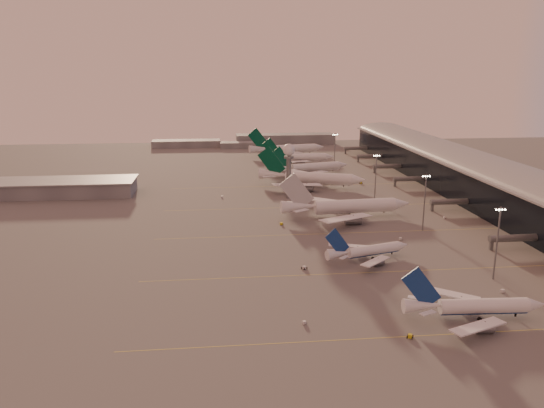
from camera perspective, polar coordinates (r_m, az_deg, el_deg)
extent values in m
plane|color=#585656|center=(174.60, 5.50, -8.79)|extent=(700.00, 700.00, 0.00)
cube|color=gold|center=(153.63, 19.52, -13.01)|extent=(180.00, 0.25, 0.02)
cube|color=gold|center=(191.34, 13.81, -7.03)|extent=(180.00, 0.25, 0.02)
cube|color=gold|center=(231.67, 10.11, -3.02)|extent=(180.00, 0.25, 0.02)
cube|color=gold|center=(273.46, 7.55, -0.22)|extent=(180.00, 0.25, 0.02)
cube|color=gold|center=(320.91, 5.49, 2.03)|extent=(180.00, 0.25, 0.02)
cube|color=black|center=(307.88, 21.44, 2.27)|extent=(36.00, 360.00, 18.00)
cylinder|color=slate|center=(306.27, 21.59, 3.91)|extent=(10.08, 360.00, 10.08)
cube|color=slate|center=(306.23, 21.60, 3.95)|extent=(40.00, 362.00, 0.80)
cylinder|color=slate|center=(227.20, 24.81, -3.34)|extent=(22.00, 2.80, 2.80)
cube|color=slate|center=(222.97, 22.53, -4.04)|extent=(1.20, 1.20, 4.40)
cylinder|color=slate|center=(276.49, 18.80, 0.25)|extent=(22.00, 2.80, 2.80)
cube|color=slate|center=(273.03, 16.85, -0.27)|extent=(1.20, 1.20, 4.40)
cylinder|color=slate|center=(326.81, 14.78, 2.65)|extent=(22.00, 2.80, 2.80)
cube|color=slate|center=(323.89, 13.09, 2.23)|extent=(1.20, 1.20, 4.40)
cylinder|color=slate|center=(365.63, 12.49, 4.00)|extent=(22.00, 2.80, 2.80)
cube|color=slate|center=(363.02, 10.97, 3.64)|extent=(1.20, 1.20, 4.40)
cylinder|color=slate|center=(405.09, 10.64, 5.09)|extent=(22.00, 2.80, 2.80)
cube|color=slate|center=(402.74, 9.25, 4.77)|extent=(1.20, 1.20, 4.40)
cylinder|color=slate|center=(443.11, 9.18, 5.95)|extent=(22.00, 2.80, 2.80)
cube|color=slate|center=(440.96, 7.91, 5.65)|extent=(1.20, 1.20, 4.40)
cube|color=slate|center=(316.19, -21.81, 1.60)|extent=(80.00, 25.00, 8.00)
cube|color=slate|center=(315.36, -21.88, 2.35)|extent=(82.00, 27.00, 0.60)
cylinder|color=slate|center=(285.55, 1.80, 2.79)|extent=(2.60, 2.60, 22.00)
cylinder|color=slate|center=(283.45, 1.82, 5.07)|extent=(5.20, 5.20, 1.20)
sphere|color=silver|center=(282.84, 1.83, 5.85)|extent=(6.40, 6.40, 6.40)
cylinder|color=slate|center=(282.31, 1.83, 6.59)|extent=(0.16, 0.16, 2.00)
cylinder|color=slate|center=(190.07, 23.04, -3.94)|extent=(0.56, 0.56, 25.00)
cube|color=slate|center=(186.87, 23.40, -0.44)|extent=(3.60, 0.25, 0.25)
sphere|color=#FFEABF|center=(186.24, 22.98, -0.58)|extent=(0.56, 0.56, 0.56)
sphere|color=#FFEABF|center=(186.72, 23.25, -0.57)|extent=(0.56, 0.56, 0.56)
sphere|color=#FFEABF|center=(187.21, 23.52, -0.56)|extent=(0.56, 0.56, 0.56)
sphere|color=#FFEABF|center=(187.70, 23.79, -0.55)|extent=(0.56, 0.56, 0.56)
cylinder|color=slate|center=(236.41, 16.08, 0.13)|extent=(0.56, 0.56, 25.00)
cube|color=slate|center=(233.84, 16.29, 2.98)|extent=(3.60, 0.25, 0.25)
sphere|color=#FFEABF|center=(233.36, 15.94, 2.88)|extent=(0.56, 0.56, 0.56)
sphere|color=#FFEABF|center=(233.73, 16.16, 2.88)|extent=(0.56, 0.56, 0.56)
sphere|color=#FFEABF|center=(234.11, 16.39, 2.88)|extent=(0.56, 0.56, 0.56)
sphere|color=#FFEABF|center=(234.49, 16.62, 2.88)|extent=(0.56, 0.56, 0.56)
cylinder|color=slate|center=(285.28, 11.08, 2.82)|extent=(0.56, 0.56, 25.00)
cube|color=slate|center=(283.16, 11.20, 5.20)|extent=(3.60, 0.25, 0.25)
sphere|color=#FFEABF|center=(282.78, 10.90, 5.12)|extent=(0.56, 0.56, 0.56)
sphere|color=#FFEABF|center=(283.07, 11.10, 5.12)|extent=(0.56, 0.56, 0.56)
sphere|color=#FFEABF|center=(283.37, 11.29, 5.12)|extent=(0.56, 0.56, 0.56)
sphere|color=#FFEABF|center=(283.66, 11.49, 5.12)|extent=(0.56, 0.56, 0.56)
cylinder|color=slate|center=(370.44, 6.76, 5.63)|extent=(0.56, 0.56, 25.00)
cube|color=slate|center=(368.80, 6.81, 7.48)|extent=(3.60, 0.25, 0.25)
sphere|color=#FFEABF|center=(368.53, 6.58, 7.41)|extent=(0.56, 0.56, 0.56)
sphere|color=#FFEABF|center=(368.74, 6.74, 7.41)|extent=(0.56, 0.56, 0.56)
sphere|color=#FFEABF|center=(368.96, 6.89, 7.41)|extent=(0.56, 0.56, 0.56)
sphere|color=#FFEABF|center=(369.19, 7.04, 7.41)|extent=(0.56, 0.56, 0.56)
cube|color=slate|center=(482.31, -9.19, 6.45)|extent=(60.00, 18.00, 6.00)
cube|color=slate|center=(495.30, 1.39, 7.01)|extent=(90.00, 20.00, 9.00)
cube|color=slate|center=(472.29, -3.15, 6.38)|extent=(40.00, 15.00, 5.00)
cylinder|color=silver|center=(162.46, 21.80, -10.33)|extent=(25.11, 5.58, 4.24)
cylinder|color=navy|center=(162.85, 21.77, -10.64)|extent=(24.55, 4.37, 3.05)
cone|color=silver|center=(169.07, 26.46, -9.86)|extent=(5.04, 4.50, 4.24)
cone|color=silver|center=(155.87, 15.80, -10.66)|extent=(10.66, 4.80, 4.24)
cube|color=silver|center=(151.81, 21.26, -12.37)|extent=(18.11, 11.38, 1.33)
cylinder|color=slate|center=(155.86, 21.87, -12.51)|extent=(4.96, 3.01, 2.76)
cube|color=slate|center=(155.34, 21.92, -12.11)|extent=(0.35, 0.30, 1.70)
cube|color=silver|center=(169.14, 18.41, -9.30)|extent=(17.59, 12.88, 1.33)
cylinder|color=slate|center=(168.94, 19.64, -10.15)|extent=(4.96, 3.01, 2.76)
cube|color=slate|center=(168.46, 19.67, -9.78)|extent=(0.35, 0.30, 1.70)
cube|color=navy|center=(153.60, 15.74, -8.90)|extent=(11.65, 1.02, 12.64)
cube|color=silver|center=(151.74, 16.39, -11.38)|extent=(5.15, 3.54, 0.28)
cube|color=silver|center=(159.98, 15.26, -9.91)|extent=(5.09, 3.93, 0.28)
cylinder|color=black|center=(167.70, 24.71, -10.94)|extent=(0.56, 0.56, 1.12)
cylinder|color=black|center=(164.84, 20.71, -10.95)|extent=(1.26, 0.62, 1.23)
cylinder|color=black|center=(160.82, 21.40, -11.67)|extent=(1.26, 0.62, 1.23)
cylinder|color=silver|center=(200.25, 10.90, -4.98)|extent=(21.55, 9.70, 3.65)
cylinder|color=navy|center=(200.52, 10.88, -5.20)|extent=(20.84, 8.60, 2.62)
cone|color=silver|center=(207.34, 13.85, -4.46)|extent=(5.02, 4.69, 3.65)
cone|color=silver|center=(192.42, 7.11, -5.49)|extent=(9.65, 6.09, 3.65)
cube|color=silver|center=(190.71, 11.05, -6.19)|extent=(13.51, 13.47, 1.15)
cylinder|color=slate|center=(194.31, 11.33, -6.34)|extent=(4.65, 3.47, 2.37)
cube|color=slate|center=(193.96, 11.34, -6.05)|extent=(0.34, 0.31, 1.46)
cube|color=silver|center=(204.87, 8.27, -4.60)|extent=(15.89, 6.51, 1.15)
cylinder|color=slate|center=(205.02, 9.19, -5.12)|extent=(4.65, 3.47, 2.37)
cube|color=slate|center=(204.69, 9.20, -4.85)|extent=(0.34, 0.31, 1.46)
cube|color=navy|center=(190.72, 7.03, -4.24)|extent=(9.67, 3.22, 10.86)
cube|color=silver|center=(189.06, 7.75, -5.85)|extent=(4.09, 3.96, 0.24)
cube|color=silver|center=(195.78, 6.52, -5.09)|extent=(4.34, 2.19, 0.24)
cylinder|color=black|center=(205.52, 12.76, -5.31)|extent=(0.48, 0.48, 0.96)
cylinder|color=black|center=(201.81, 10.12, -5.53)|extent=(1.15, 0.77, 1.06)
cylinder|color=black|center=(198.51, 10.78, -5.90)|extent=(1.15, 0.77, 1.06)
cylinder|color=silver|center=(253.68, 8.89, -0.45)|extent=(38.95, 8.63, 6.04)
cylinder|color=silver|center=(254.03, 8.88, -0.75)|extent=(38.06, 6.89, 4.35)
cone|color=silver|center=(261.88, 13.68, -0.22)|extent=(7.87, 6.53, 6.04)
cone|color=silver|center=(246.21, 2.84, -0.57)|extent=(16.57, 7.11, 6.04)
cube|color=silver|center=(236.39, 7.95, -1.79)|extent=(26.94, 20.09, 1.79)
cylinder|color=slate|center=(241.96, 8.71, -2.04)|extent=(7.72, 4.42, 3.92)
cube|color=slate|center=(241.57, 8.73, -1.73)|extent=(0.31, 0.26, 2.41)
cube|color=silver|center=(266.05, 5.86, 0.11)|extent=(27.93, 17.20, 1.79)
cylinder|color=slate|center=(264.43, 7.05, -0.56)|extent=(7.72, 4.42, 3.92)
cube|color=slate|center=(264.07, 7.05, -0.27)|extent=(0.31, 0.26, 2.41)
cube|color=#AEB0B6|center=(244.29, 2.68, 1.04)|extent=(16.72, 1.47, 17.91)
cube|color=silver|center=(239.07, 3.16, -1.00)|extent=(7.88, 6.15, 0.24)
cube|color=silver|center=(253.16, 2.40, -0.11)|extent=(7.98, 5.41, 0.24)
cylinder|color=black|center=(259.64, 11.93, -1.10)|extent=(0.49, 0.49, 0.97)
cylinder|color=black|center=(255.63, 8.05, -1.15)|extent=(1.10, 0.56, 1.07)
cylinder|color=black|center=(251.72, 8.34, -1.41)|extent=(1.10, 0.56, 1.07)
cylinder|color=silver|center=(313.82, 5.02, 2.59)|extent=(38.94, 19.19, 6.31)
cylinder|color=silver|center=(314.11, 5.01, 2.34)|extent=(37.61, 17.26, 4.54)
cone|color=silver|center=(311.23, 9.27, 2.36)|extent=(9.26, 8.50, 6.31)
cone|color=silver|center=(318.95, 0.09, 2.98)|extent=(17.57, 11.49, 6.31)
cube|color=silver|center=(299.82, 2.71, 1.85)|extent=(29.05, 10.56, 1.87)
cylinder|color=slate|center=(303.27, 3.73, 1.48)|extent=(8.51, 6.42, 4.10)
cube|color=slate|center=(302.94, 3.73, 1.76)|extent=(0.40, 0.37, 2.52)
cube|color=silver|center=(331.48, 3.81, 3.06)|extent=(23.95, 25.46, 1.87)
cylinder|color=slate|center=(327.47, 4.51, 2.44)|extent=(8.51, 6.42, 4.10)
cube|color=slate|center=(327.16, 4.51, 2.70)|extent=(0.40, 0.37, 2.52)
cube|color=#033D29|center=(317.73, -0.06, 4.32)|extent=(16.46, 6.24, 18.67)
cube|color=silver|center=(311.79, -0.29, 2.75)|extent=(7.83, 3.64, 0.27)
cube|color=silver|center=(326.20, 0.35, 3.27)|extent=(7.31, 7.41, 0.27)
cylinder|color=black|center=(312.80, 7.70, 1.74)|extent=(0.54, 0.54, 1.09)
cylinder|color=black|center=(317.42, 4.51, 2.02)|extent=(1.31, 0.92, 1.20)
cylinder|color=black|center=(312.81, 4.37, 1.84)|extent=(1.31, 0.92, 1.20)
cylinder|color=silver|center=(353.52, 4.71, 3.84)|extent=(33.87, 13.86, 5.42)
cylinder|color=silver|center=(353.75, 4.70, 3.64)|extent=(32.83, 12.22, 3.90)
cone|color=silver|center=(362.51, 7.58, 4.02)|extent=(7.68, 6.91, 5.42)
cone|color=silver|center=(343.93, 1.11, 3.70)|extent=(15.01, 8.85, 5.42)
cube|color=silver|center=(337.68, 4.46, 3.18)|extent=(21.73, 20.74, 1.60)
cylinder|color=slate|center=(342.81, 4.84, 2.96)|extent=(7.19, 5.07, 3.52)
cube|color=slate|center=(342.56, 4.84, 3.17)|extent=(0.33, 0.30, 2.17)
cube|color=silver|center=(362.96, 2.56, 4.00)|extent=(25.04, 11.05, 1.60)
cylinder|color=slate|center=(362.00, 3.36, 3.60)|extent=(7.19, 5.07, 3.52)
cube|color=slate|center=(361.76, 3.37, 3.80)|extent=(0.33, 0.30, 2.17)
cube|color=#033D29|center=(342.52, 1.01, 4.76)|extent=(14.49, 4.14, 16.04)
cube|color=silver|center=(337.90, 1.49, 3.53)|extent=(6.51, 6.10, 0.23)
cube|color=silver|center=(349.76, 0.68, 3.91)|extent=(6.85, 3.65, 0.23)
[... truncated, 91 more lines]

